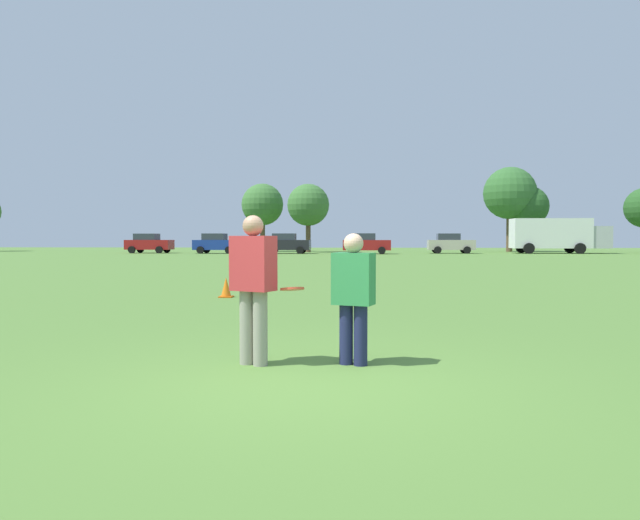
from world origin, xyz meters
TOP-DOWN VIEW (x-y plane):
  - ground_plane at (0.00, 0.00)m, footprint 157.51×157.51m
  - player_thrower at (-0.63, 0.75)m, footprint 0.54×0.44m
  - player_defender at (0.49, 0.82)m, footprint 0.50×0.38m
  - frisbee at (-0.19, 0.75)m, footprint 0.27×0.27m
  - traffic_cone at (-2.60, 8.01)m, footprint 0.32×0.32m
  - parked_car_near_left at (-18.94, 47.47)m, footprint 4.25×2.30m
  - parked_car_mid_left at (-12.29, 46.62)m, footprint 4.25×2.30m
  - parked_car_center at (-5.88, 46.64)m, footprint 4.25×2.30m
  - parked_car_mid_right at (1.33, 45.95)m, footprint 4.25×2.30m
  - parked_car_near_right at (9.05, 48.16)m, footprint 4.25×2.30m
  - box_truck at (18.73, 48.54)m, footprint 8.56×3.16m
  - tree_west_maple at (-9.34, 54.41)m, footprint 4.35×4.35m
  - tree_center_elm at (-4.34, 51.81)m, footprint 4.17×4.17m
  - tree_east_birch at (16.10, 54.97)m, footprint 5.33×5.33m
  - tree_east_oak at (17.93, 54.93)m, footprint 4.13×4.13m

SIDE VIEW (x-z plane):
  - ground_plane at x=0.00m, z-range 0.00..0.00m
  - traffic_cone at x=-2.60m, z-range -0.01..0.47m
  - player_defender at x=0.49m, z-range 0.09..1.56m
  - frisbee at x=-0.19m, z-range 0.81..0.90m
  - parked_car_near_left at x=-18.94m, z-range 0.01..1.83m
  - parked_car_mid_left at x=-12.29m, z-range 0.01..1.83m
  - parked_car_center at x=-5.88m, z-range 0.01..1.83m
  - parked_car_mid_right at x=1.33m, z-range 0.01..1.83m
  - parked_car_near_right at x=9.05m, z-range 0.01..1.83m
  - player_thrower at x=-0.63m, z-range 0.11..1.78m
  - box_truck at x=18.73m, z-range 0.16..3.34m
  - tree_east_oak at x=17.93m, z-range 1.26..7.97m
  - tree_center_elm at x=-4.34m, z-range 1.27..8.05m
  - tree_west_maple at x=-9.34m, z-range 1.33..8.40m
  - tree_east_birch at x=16.10m, z-range 1.63..10.29m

